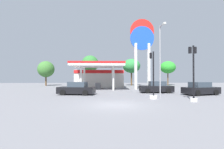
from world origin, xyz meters
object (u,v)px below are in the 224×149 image
object	(u,v)px
station_pole_sign	(142,44)
traffic_signal_0	(153,86)
car_0	(156,87)
tree_0	(46,69)
traffic_signal_1	(193,77)
tree_1	(90,64)
tree_2	(131,66)
tree_3	(168,67)
corner_streetlamp	(161,55)
car_1	(77,89)
car_2	(201,89)

from	to	relation	value
station_pole_sign	traffic_signal_0	bearing A→B (deg)	-97.44
car_0	tree_0	world-z (taller)	tree_0
traffic_signal_1	tree_0	bearing A→B (deg)	130.22
car_0	tree_1	xyz separation A→B (m)	(-10.64, 18.01, 4.59)
tree_0	tree_2	world-z (taller)	tree_2
tree_2	tree_3	bearing A→B (deg)	10.75
tree_0	corner_streetlamp	distance (m)	31.04
tree_1	corner_streetlamp	xyz separation A→B (m)	(9.32, -23.85, -0.95)
traffic_signal_0	car_1	bearing A→B (deg)	153.99
car_1	tree_3	distance (m)	29.62
station_pole_sign	traffic_signal_0	xyz separation A→B (m)	(-1.62, -12.38, -6.47)
car_0	tree_1	size ratio (longest dim) A/B	0.60
station_pole_sign	tree_3	world-z (taller)	station_pole_sign
tree_0	tree_1	xyz separation A→B (m)	(10.51, -0.02, 1.35)
station_pole_sign	traffic_signal_0	world-z (taller)	station_pole_sign
tree_3	corner_streetlamp	world-z (taller)	corner_streetlamp
car_0	tree_2	bearing A→B (deg)	91.87
tree_0	station_pole_sign	bearing A→B (deg)	-29.66
tree_3	car_2	bearing A→B (deg)	-101.54
station_pole_sign	tree_2	xyz separation A→B (m)	(-0.06, 11.85, -2.95)
car_1	traffic_signal_0	world-z (taller)	traffic_signal_0
tree_0	tree_3	bearing A→B (deg)	3.69
car_0	tree_2	world-z (taller)	tree_2
tree_0	car_2	bearing A→B (deg)	-39.27
car_0	traffic_signal_0	world-z (taller)	traffic_signal_0
car_2	tree_1	bearing A→B (deg)	125.80
traffic_signal_1	tree_3	bearing A→B (deg)	73.56
tree_0	tree_1	bearing A→B (deg)	-0.13
station_pole_sign	car_1	world-z (taller)	station_pole_sign
tree_0	corner_streetlamp	xyz separation A→B (m)	(19.83, -23.87, 0.40)
car_1	corner_streetlamp	world-z (taller)	corner_streetlamp
car_0	tree_3	world-z (taller)	tree_3
tree_2	tree_3	world-z (taller)	tree_2
traffic_signal_0	tree_2	xyz separation A→B (m)	(1.56, 24.23, 3.51)
traffic_signal_1	corner_streetlamp	xyz separation A→B (m)	(-2.15, 2.12, 2.24)
station_pole_sign	car_2	bearing A→B (deg)	-61.61
tree_2	corner_streetlamp	distance (m)	24.00
traffic_signal_0	corner_streetlamp	distance (m)	3.21
car_1	car_2	distance (m)	14.69
station_pole_sign	car_0	bearing A→B (deg)	-85.17
tree_3	car_0	bearing A→B (deg)	-114.44
car_1	tree_2	distance (m)	22.83
car_1	tree_3	xyz separation A→B (m)	(19.33, 22.11, 3.85)
station_pole_sign	tree_1	distance (m)	15.66
car_1	tree_0	xyz separation A→B (m)	(-10.89, 20.16, 3.24)
tree_1	car_2	bearing A→B (deg)	-54.20
car_2	tree_0	bearing A→B (deg)	140.73
traffic_signal_1	tree_1	distance (m)	28.56
car_2	traffic_signal_1	size ratio (longest dim) A/B	0.94
traffic_signal_0	tree_0	xyz separation A→B (m)	(-18.99, 24.12, 2.69)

